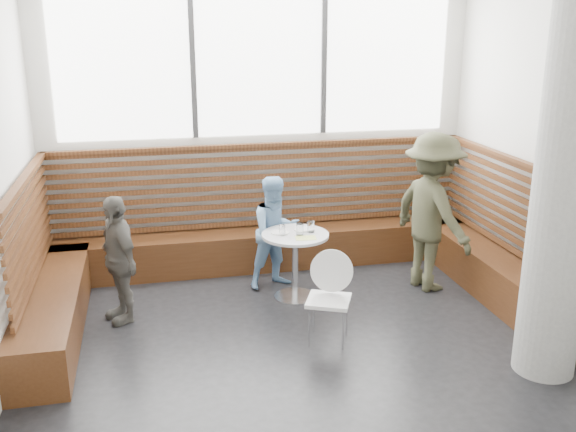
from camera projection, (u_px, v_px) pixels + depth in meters
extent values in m
cube|color=silver|center=(315.00, 180.00, 5.14)|extent=(5.00, 5.00, 3.20)
cube|color=black|center=(313.00, 357.00, 5.61)|extent=(5.00, 5.00, 0.01)
cube|color=white|center=(259.00, 62.00, 7.23)|extent=(4.50, 0.02, 1.65)
cube|color=#3F3F42|center=(193.00, 63.00, 7.05)|extent=(0.06, 0.04, 1.65)
cube|color=#3F3F42|center=(324.00, 61.00, 7.36)|extent=(0.06, 0.04, 1.65)
cube|color=#3E210F|center=(265.00, 248.00, 7.64)|extent=(5.00, 0.50, 0.45)
cube|color=#3E210F|center=(57.00, 299.00, 6.24)|extent=(0.50, 2.50, 0.45)
cube|color=#3E210F|center=(479.00, 263.00, 7.18)|extent=(0.50, 2.50, 0.45)
cube|color=#432310|center=(262.00, 186.00, 7.59)|extent=(4.88, 0.08, 0.98)
cube|color=#432310|center=(30.00, 230.00, 5.99)|extent=(0.08, 2.38, 0.98)
cube|color=#432310|center=(499.00, 200.00, 7.00)|extent=(0.08, 2.38, 0.98)
cylinder|color=gray|center=(566.00, 186.00, 4.96)|extent=(0.50, 0.50, 3.20)
cylinder|color=silver|center=(295.00, 296.00, 6.82)|extent=(0.44, 0.44, 0.02)
cylinder|color=silver|center=(295.00, 266.00, 6.72)|extent=(0.06, 0.06, 0.69)
cylinder|color=#B7B7BA|center=(295.00, 235.00, 6.62)|extent=(0.70, 0.70, 0.03)
cube|color=white|center=(329.00, 301.00, 5.78)|extent=(0.38, 0.36, 0.04)
cylinder|color=white|center=(324.00, 271.00, 5.87)|extent=(0.40, 0.09, 0.39)
cylinder|color=silver|center=(316.00, 330.00, 5.68)|extent=(0.02, 0.02, 0.39)
cylinder|color=silver|center=(349.00, 327.00, 5.75)|extent=(0.02, 0.02, 0.39)
cylinder|color=silver|center=(308.00, 317.00, 5.94)|extent=(0.02, 0.02, 0.39)
cylinder|color=silver|center=(340.00, 314.00, 6.00)|extent=(0.02, 0.02, 0.39)
imported|color=#3F3F2A|center=(432.00, 212.00, 6.86)|extent=(0.91, 1.24, 1.72)
imported|color=#75A1CC|center=(276.00, 233.00, 6.95)|extent=(0.71, 0.62, 1.24)
imported|color=#55524D|center=(118.00, 259.00, 6.16)|extent=(0.56, 0.80, 1.26)
cylinder|color=white|center=(280.00, 232.00, 6.63)|extent=(0.19, 0.19, 0.01)
cylinder|color=white|center=(303.00, 229.00, 6.74)|extent=(0.19, 0.19, 0.01)
cylinder|color=white|center=(282.00, 230.00, 6.56)|extent=(0.07, 0.07, 0.11)
cylinder|color=white|center=(300.00, 229.00, 6.56)|extent=(0.08, 0.08, 0.12)
cylinder|color=white|center=(311.00, 227.00, 6.65)|extent=(0.08, 0.08, 0.12)
cube|color=#A5C64C|center=(306.00, 238.00, 6.48)|extent=(0.22, 0.17, 0.00)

